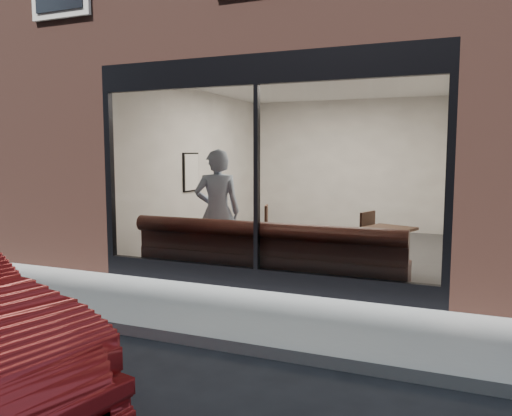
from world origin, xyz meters
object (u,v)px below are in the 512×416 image
at_px(cafe_table_right, 388,229).
at_px(cafe_chair_right, 357,253).
at_px(person, 217,212).
at_px(cafe_chair_left, 256,243).
at_px(cafe_table_left, 193,223).
at_px(banquette, 267,268).

height_order(cafe_table_right, cafe_chair_right, cafe_table_right).
bearing_deg(person, cafe_table_right, 172.58).
relative_size(cafe_chair_left, cafe_chair_right, 0.91).
relative_size(person, cafe_table_left, 3.00).
distance_m(banquette, cafe_chair_right, 1.82).
xyz_separation_m(person, cafe_chair_right, (1.96, 1.22, -0.74)).
height_order(person, cafe_table_left, person).
height_order(banquette, cafe_chair_right, banquette).
bearing_deg(cafe_table_left, cafe_chair_left, 60.32).
height_order(person, cafe_table_right, person).
height_order(cafe_table_left, cafe_chair_right, cafe_table_left).
distance_m(cafe_table_left, cafe_table_right, 3.15).
distance_m(banquette, cafe_table_left, 1.71).
relative_size(banquette, cafe_table_left, 6.13).
bearing_deg(cafe_chair_right, cafe_table_right, 162.40).
bearing_deg(cafe_table_right, cafe_table_left, -170.38).
bearing_deg(cafe_chair_left, cafe_table_right, 148.29).
bearing_deg(cafe_chair_left, cafe_chair_right, 156.56).
bearing_deg(cafe_table_right, cafe_chair_right, 142.67).
bearing_deg(cafe_chair_right, person, 51.62).
distance_m(cafe_table_right, cafe_chair_right, 0.86).
xyz_separation_m(banquette, cafe_chair_left, (-0.87, 1.71, 0.01)).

